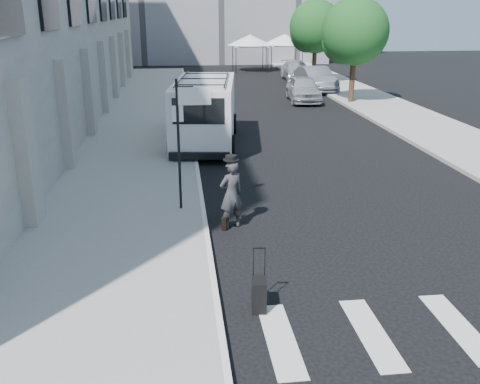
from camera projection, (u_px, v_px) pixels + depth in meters
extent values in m
plane|color=black|center=(299.00, 259.00, 12.01)|extent=(120.00, 120.00, 0.00)
cube|color=gray|center=(145.00, 121.00, 26.55)|extent=(4.50, 48.00, 0.15)
cube|color=gray|center=(373.00, 102.00, 31.77)|extent=(4.00, 56.00, 0.15)
cylinder|color=black|center=(179.00, 146.00, 14.11)|extent=(0.07, 0.07, 3.50)
cube|color=white|center=(178.00, 114.00, 13.86)|extent=(0.30, 0.03, 0.42)
cube|color=white|center=(194.00, 96.00, 13.74)|extent=(0.85, 0.06, 0.45)
cylinder|color=black|center=(352.00, 80.00, 31.18)|extent=(0.32, 0.32, 2.80)
sphere|color=#19501B|center=(355.00, 31.00, 30.30)|extent=(3.80, 3.80, 3.80)
sphere|color=#19501B|center=(345.00, 41.00, 31.00)|extent=(2.66, 2.66, 2.66)
cylinder|color=black|center=(314.00, 65.00, 39.64)|extent=(0.32, 0.32, 2.80)
sphere|color=#19501B|center=(316.00, 26.00, 38.75)|extent=(3.80, 3.80, 3.80)
sphere|color=#19501B|center=(308.00, 34.00, 39.46)|extent=(2.66, 2.66, 2.66)
cylinder|color=black|center=(236.00, 60.00, 46.32)|extent=(0.06, 0.06, 2.20)
cylinder|color=black|center=(268.00, 60.00, 46.63)|extent=(0.06, 0.06, 2.20)
cylinder|color=black|center=(233.00, 58.00, 48.95)|extent=(0.06, 0.06, 2.20)
cylinder|color=black|center=(263.00, 57.00, 49.26)|extent=(0.06, 0.06, 2.20)
cube|color=white|center=(250.00, 46.00, 47.42)|extent=(3.00, 3.00, 0.12)
cone|color=white|center=(250.00, 40.00, 47.26)|extent=(4.00, 4.00, 0.90)
cylinder|color=black|center=(271.00, 60.00, 47.15)|extent=(0.06, 0.06, 2.20)
cylinder|color=black|center=(302.00, 59.00, 47.45)|extent=(0.06, 0.06, 2.20)
cylinder|color=black|center=(266.00, 57.00, 49.78)|extent=(0.06, 0.06, 2.20)
cylinder|color=black|center=(296.00, 57.00, 50.09)|extent=(0.06, 0.06, 2.20)
cube|color=white|center=(284.00, 45.00, 48.24)|extent=(3.00, 3.00, 0.12)
cone|color=white|center=(284.00, 39.00, 48.08)|extent=(4.00, 4.00, 0.90)
imported|color=#333235|center=(231.00, 195.00, 13.45)|extent=(0.78, 0.67, 1.80)
cube|color=black|center=(225.00, 222.00, 13.67)|extent=(0.23, 0.46, 0.34)
cube|color=black|center=(259.00, 295.00, 9.90)|extent=(0.31, 0.45, 0.62)
cylinder|color=black|center=(253.00, 262.00, 9.89)|extent=(0.02, 0.02, 0.59)
cylinder|color=black|center=(265.00, 262.00, 9.89)|extent=(0.02, 0.02, 0.59)
cube|color=black|center=(259.00, 248.00, 9.80)|extent=(0.24, 0.05, 0.03)
cube|color=white|center=(205.00, 111.00, 21.72)|extent=(3.04, 6.43, 2.41)
cube|color=white|center=(210.00, 109.00, 25.10)|extent=(2.29, 1.29, 1.26)
cube|color=black|center=(198.00, 111.00, 18.64)|extent=(1.83, 0.32, 0.92)
cylinder|color=black|center=(184.00, 123.00, 24.10)|extent=(0.43, 0.90, 0.87)
cylinder|color=black|center=(233.00, 123.00, 24.09)|extent=(0.43, 0.90, 0.87)
cylinder|color=black|center=(173.00, 146.00, 20.09)|extent=(0.43, 0.90, 0.87)
cylinder|color=black|center=(230.00, 146.00, 20.08)|extent=(0.43, 0.90, 0.87)
imported|color=#A4A8AC|center=(303.00, 89.00, 32.24)|extent=(2.17, 4.61, 1.53)
imported|color=#585A5F|center=(315.00, 79.00, 36.30)|extent=(2.07, 5.09, 1.64)
imported|color=#9FA1A7|center=(296.00, 71.00, 41.96)|extent=(2.12, 4.97, 1.43)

